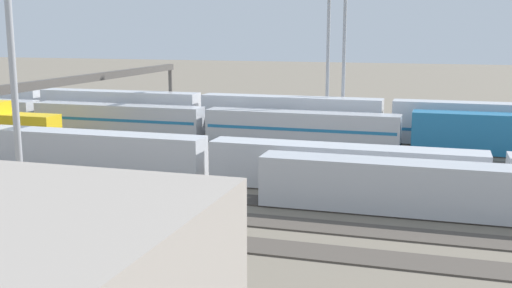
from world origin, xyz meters
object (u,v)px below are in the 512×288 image
(train_on_track_0, at_px, (201,113))
(signal_gantry, at_px, (79,85))
(train_on_track_3, at_px, (16,127))
(train_on_track_1, at_px, (189,122))
(train_on_track_5, at_px, (344,168))
(light_mast_0, at_px, (329,14))

(train_on_track_0, xyz_separation_m, signal_gantry, (5.30, 20.00, 5.20))
(train_on_track_3, bearing_deg, train_on_track_1, -150.55)
(train_on_track_3, height_order, train_on_track_5, train_on_track_3)
(train_on_track_0, relative_size, light_mast_0, 4.04)
(train_on_track_3, xyz_separation_m, train_on_track_5, (-40.16, 10.00, -0.14))
(train_on_track_5, bearing_deg, train_on_track_3, -13.98)
(train_on_track_0, distance_m, train_on_track_1, 5.04)
(train_on_track_0, relative_size, train_on_track_5, 1.34)
(train_on_track_5, bearing_deg, train_on_track_1, -41.70)
(signal_gantry, bearing_deg, train_on_track_3, -22.55)
(light_mast_0, bearing_deg, train_on_track_5, 103.29)
(train_on_track_1, bearing_deg, signal_gantry, 69.29)
(train_on_track_5, bearing_deg, light_mast_0, -76.71)
(train_on_track_3, xyz_separation_m, train_on_track_1, (-17.71, -10.00, -0.08))
(signal_gantry, bearing_deg, light_mast_0, -133.50)
(train_on_track_3, xyz_separation_m, light_mast_0, (-33.61, -17.73, 13.22))
(train_on_track_5, xyz_separation_m, train_on_track_1, (22.45, -20.00, 0.06))
(train_on_track_0, bearing_deg, light_mast_0, -170.48)
(train_on_track_0, distance_m, signal_gantry, 21.33)
(train_on_track_3, bearing_deg, train_on_track_5, 166.02)
(light_mast_0, bearing_deg, train_on_track_3, 27.81)
(light_mast_0, bearing_deg, signal_gantry, 46.50)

